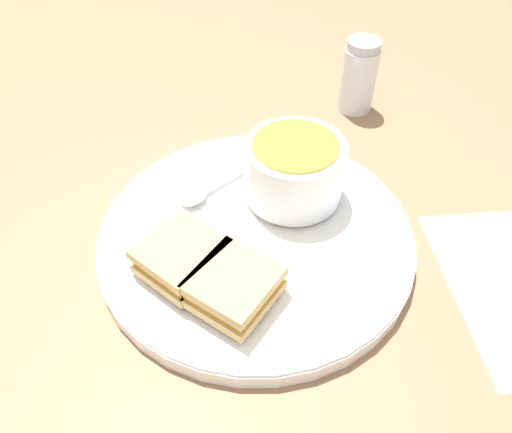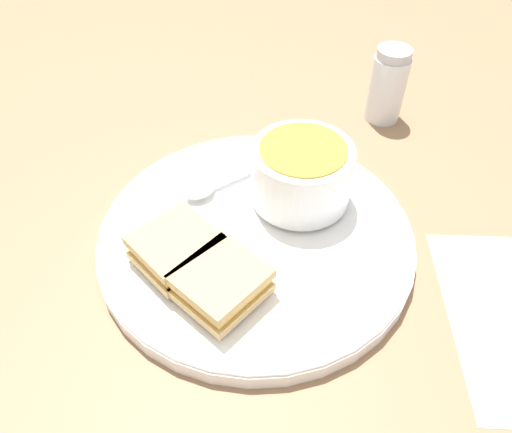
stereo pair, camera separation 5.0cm
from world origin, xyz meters
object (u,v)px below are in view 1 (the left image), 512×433
at_px(soup_bowl, 294,169).
at_px(spoon, 198,194).
at_px(sandwich_half_near, 182,256).
at_px(sandwich_half_far, 234,286).
at_px(salt_shaker, 359,77).

relative_size(soup_bowl, spoon, 1.17).
bearing_deg(sandwich_half_near, sandwich_half_far, -130.77).
bearing_deg(soup_bowl, spoon, 88.40).
relative_size(soup_bowl, sandwich_half_far, 1.07).
xyz_separation_m(spoon, salt_shaker, (0.19, -0.22, 0.02)).
xyz_separation_m(spoon, sandwich_half_near, (-0.10, 0.02, 0.01)).
xyz_separation_m(soup_bowl, sandwich_half_near, (-0.09, 0.12, -0.02)).
relative_size(sandwich_half_near, sandwich_half_far, 1.00).
bearing_deg(salt_shaker, sandwich_half_near, 139.69).
xyz_separation_m(sandwich_half_far, salt_shaker, (0.32, -0.19, 0.01)).
distance_m(sandwich_half_near, sandwich_half_far, 0.06).
distance_m(spoon, sandwich_half_near, 0.10).
height_order(sandwich_half_near, salt_shaker, salt_shaker).
relative_size(spoon, sandwich_half_far, 0.92).
bearing_deg(soup_bowl, salt_shaker, -32.08).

